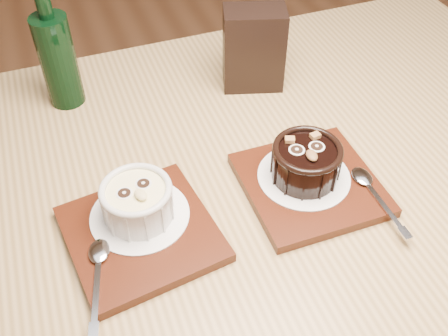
% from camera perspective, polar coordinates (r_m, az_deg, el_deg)
% --- Properties ---
extents(table, '(1.20, 0.80, 0.75)m').
position_cam_1_polar(table, '(0.82, 1.67, -5.87)').
color(table, olive).
rests_on(table, ground).
extents(tray_left, '(0.20, 0.20, 0.01)m').
position_cam_1_polar(tray_left, '(0.69, -8.99, -7.08)').
color(tray_left, '#461A0B').
rests_on(tray_left, table).
extents(doily_left, '(0.13, 0.13, 0.00)m').
position_cam_1_polar(doily_left, '(0.70, -9.14, -5.08)').
color(doily_left, white).
rests_on(doily_left, tray_left).
extents(ramekin_white, '(0.09, 0.09, 0.06)m').
position_cam_1_polar(ramekin_white, '(0.67, -9.42, -3.48)').
color(ramekin_white, silver).
rests_on(ramekin_white, doily_left).
extents(spoon_left, '(0.06, 0.14, 0.01)m').
position_cam_1_polar(spoon_left, '(0.65, -13.63, -11.27)').
color(spoon_left, '#B8BAC1').
rests_on(spoon_left, tray_left).
extents(tray_right, '(0.18, 0.18, 0.01)m').
position_cam_1_polar(tray_right, '(0.74, 9.32, -1.78)').
color(tray_right, '#461A0B').
rests_on(tray_right, table).
extents(doily_right, '(0.13, 0.13, 0.00)m').
position_cam_1_polar(doily_right, '(0.74, 8.68, -0.89)').
color(doily_right, white).
rests_on(doily_right, tray_right).
extents(ramekin_dark, '(0.10, 0.10, 0.06)m').
position_cam_1_polar(ramekin_dark, '(0.72, 8.94, 0.80)').
color(ramekin_dark, black).
rests_on(ramekin_dark, doily_right).
extents(spoon_right, '(0.03, 0.13, 0.01)m').
position_cam_1_polar(spoon_right, '(0.74, 16.16, -2.71)').
color(spoon_right, '#B8BAC1').
rests_on(spoon_right, tray_right).
extents(condiment_stand, '(0.11, 0.09, 0.14)m').
position_cam_1_polar(condiment_stand, '(0.89, 3.25, 12.82)').
color(condiment_stand, black).
rests_on(condiment_stand, table).
extents(green_bottle, '(0.06, 0.06, 0.22)m').
position_cam_1_polar(green_bottle, '(0.88, -17.67, 11.39)').
color(green_bottle, black).
rests_on(green_bottle, table).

